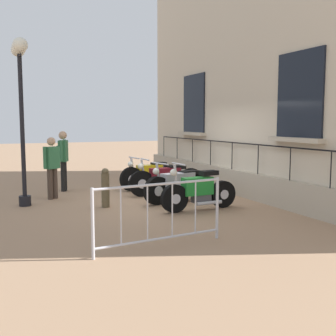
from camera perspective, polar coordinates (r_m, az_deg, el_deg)
name	(u,v)px	position (r m, az deg, el deg)	size (l,w,h in m)	color
ground_plane	(164,199)	(10.73, -0.54, -4.27)	(60.00, 60.00, 0.00)	#9E7A5B
building_facade	(247,34)	(11.95, 10.78, 17.60)	(0.82, 11.35, 8.89)	beige
motorcycle_yellow	(151,175)	(12.20, -2.38, -0.92)	(1.99, 0.64, 0.97)	black
motorcycle_maroon	(166,179)	(11.27, -0.23, -1.48)	(2.15, 0.60, 1.01)	black
motorcycle_silver	(179,185)	(10.34, 1.55, -2.31)	(2.05, 0.77, 1.01)	black
motorcycle_green	(199,192)	(9.38, 4.22, -3.26)	(1.89, 0.59, 1.08)	black
lamppost	(20,85)	(10.30, -19.56, 10.73)	(0.33, 1.03, 3.83)	black
crowd_barrier	(160,213)	(6.55, -1.09, -6.16)	(2.25, 0.29, 1.05)	#B7B7BF
bollard	(105,188)	(9.75, -8.57, -2.68)	(0.19, 0.19, 0.92)	brown
pedestrian_standing	(52,165)	(11.04, -15.62, 0.46)	(0.46, 0.38, 1.59)	#47382D
pedestrian_walking	(63,157)	(12.22, -14.15, 1.44)	(0.33, 0.50, 1.71)	black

